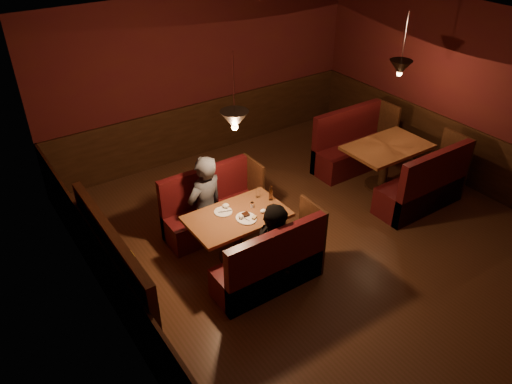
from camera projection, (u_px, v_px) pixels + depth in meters
room at (319, 187)px, 6.41m from camera, size 6.02×7.02×2.92m
main_table at (238, 225)px, 6.59m from camera, size 1.31×0.79×0.92m
main_bench_far at (212, 212)px, 7.24m from camera, size 1.44×0.51×0.98m
main_bench_near at (271, 268)px, 6.21m from camera, size 1.44×0.51×0.98m
second_table at (386, 156)px, 8.12m from camera, size 1.35×0.87×0.76m
second_bench_far at (352, 149)px, 8.82m from camera, size 1.50×0.56×1.07m
second_bench_near at (424, 190)px, 7.69m from camera, size 1.50×0.56×1.07m
diner_a at (204, 189)px, 6.78m from camera, size 0.69×0.54×1.68m
diner_b at (278, 233)px, 6.10m from camera, size 0.85×0.74×1.48m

